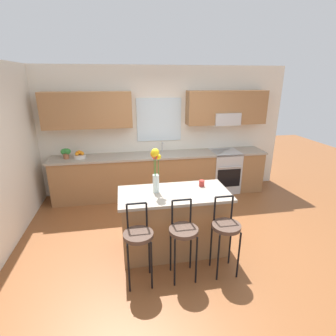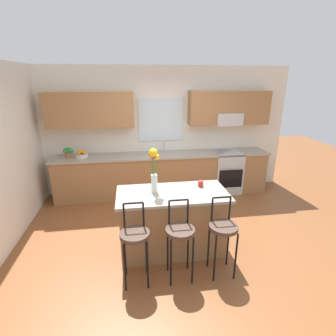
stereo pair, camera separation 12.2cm
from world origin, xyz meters
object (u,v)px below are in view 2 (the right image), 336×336
(kitchen_island, at_px, (172,221))
(bar_stool_far, at_px, (223,230))
(oven_range, at_px, (226,171))
(mug_ceramic, at_px, (201,184))
(bar_stool_near, at_px, (135,238))
(bar_stool_middle, at_px, (180,234))
(fruit_bowl_oranges, at_px, (82,154))
(potted_plant_small, at_px, (68,152))
(flower_vase, at_px, (154,165))

(kitchen_island, bearing_deg, bar_stool_far, -47.18)
(oven_range, bearing_deg, mug_ceramic, -121.31)
(bar_stool_near, bearing_deg, kitchen_island, 47.18)
(oven_range, xyz_separation_m, bar_stool_middle, (-1.54, -2.55, 0.18))
(bar_stool_middle, height_order, fruit_bowl_oranges, fruit_bowl_oranges)
(bar_stool_middle, bearing_deg, mug_ceramic, 59.23)
(bar_stool_middle, relative_size, bar_stool_far, 1.00)
(potted_plant_small, bearing_deg, bar_stool_near, -64.11)
(kitchen_island, bearing_deg, fruit_bowl_oranges, 127.85)
(bar_stool_far, height_order, mug_ceramic, bar_stool_far)
(bar_stool_near, bearing_deg, bar_stool_middle, 0.00)
(kitchen_island, bearing_deg, mug_ceramic, 19.73)
(bar_stool_near, bearing_deg, fruit_bowl_oranges, 111.06)
(oven_range, height_order, flower_vase, flower_vase)
(oven_range, distance_m, bar_stool_far, 2.74)
(kitchen_island, xyz_separation_m, flower_vase, (-0.25, 0.06, 0.86))
(oven_range, bearing_deg, flower_vase, -133.32)
(fruit_bowl_oranges, bearing_deg, potted_plant_small, -178.85)
(oven_range, relative_size, bar_stool_far, 0.88)
(bar_stool_far, relative_size, potted_plant_small, 4.92)
(bar_stool_near, relative_size, potted_plant_small, 4.92)
(flower_vase, bearing_deg, oven_range, 46.68)
(bar_stool_near, bearing_deg, oven_range, 50.64)
(kitchen_island, xyz_separation_m, bar_stool_far, (0.55, -0.59, 0.17))
(bar_stool_far, xyz_separation_m, flower_vase, (-0.80, 0.65, 0.69))
(fruit_bowl_oranges, bearing_deg, bar_stool_near, -68.94)
(potted_plant_small, bearing_deg, oven_range, -0.42)
(bar_stool_far, height_order, fruit_bowl_oranges, fruit_bowl_oranges)
(oven_range, distance_m, kitchen_island, 2.49)
(kitchen_island, height_order, flower_vase, flower_vase)
(oven_range, xyz_separation_m, mug_ceramic, (-1.09, -1.80, 0.51))
(oven_range, bearing_deg, potted_plant_small, 179.58)
(bar_stool_far, relative_size, mug_ceramic, 11.58)
(kitchen_island, xyz_separation_m, bar_stool_middle, (0.00, -0.59, 0.17))
(flower_vase, distance_m, fruit_bowl_oranges, 2.35)
(oven_range, xyz_separation_m, bar_stool_far, (-0.99, -2.55, 0.18))
(fruit_bowl_oranges, bearing_deg, mug_ceramic, -42.49)
(oven_range, bearing_deg, kitchen_island, -128.23)
(fruit_bowl_oranges, bearing_deg, bar_stool_far, -50.94)
(bar_stool_middle, bearing_deg, kitchen_island, 90.00)
(kitchen_island, bearing_deg, oven_range, 51.77)
(bar_stool_far, relative_size, fruit_bowl_oranges, 4.34)
(mug_ceramic, bearing_deg, potted_plant_small, 141.01)
(kitchen_island, distance_m, bar_stool_near, 0.83)
(potted_plant_small, bearing_deg, bar_stool_middle, -55.05)
(oven_range, height_order, bar_stool_near, bar_stool_near)
(bar_stool_near, relative_size, bar_stool_far, 1.00)
(bar_stool_near, height_order, mug_ceramic, bar_stool_near)
(bar_stool_far, xyz_separation_m, mug_ceramic, (-0.10, 0.75, 0.33))
(bar_stool_near, bearing_deg, flower_vase, 65.20)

